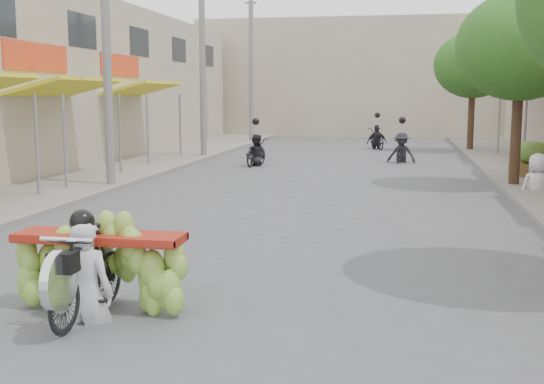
{
  "coord_description": "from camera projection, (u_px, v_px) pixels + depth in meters",
  "views": [
    {
      "loc": [
        2.3,
        -5.3,
        2.55
      ],
      "look_at": [
        0.46,
        4.56,
        1.1
      ],
      "focal_mm": 45.0,
      "sensor_mm": 36.0,
      "label": 1
    }
  ],
  "objects": [
    {
      "name": "sidewalk_left",
      "position": [
        103.0,
        172.0,
        21.79
      ],
      "size": [
        4.0,
        60.0,
        0.12
      ],
      "primitive_type": "cube",
      "color": "gray",
      "rests_on": "ground"
    },
    {
      "name": "far_building",
      "position": [
        363.0,
        79.0,
        42.41
      ],
      "size": [
        20.0,
        6.0,
        7.0
      ],
      "primitive_type": "cube",
      "color": "#AFA18B",
      "rests_on": "ground"
    },
    {
      "name": "utility_pole_mid",
      "position": [
        106.0,
        38.0,
        18.02
      ],
      "size": [
        0.6,
        0.24,
        8.0
      ],
      "color": "slate",
      "rests_on": "ground"
    },
    {
      "name": "utility_pole_far",
      "position": [
        202.0,
        56.0,
        26.77
      ],
      "size": [
        0.6,
        0.24,
        8.0
      ],
      "color": "slate",
      "rests_on": "ground"
    },
    {
      "name": "utility_pole_back",
      "position": [
        251.0,
        65.0,
        35.53
      ],
      "size": [
        0.6,
        0.24,
        8.0
      ],
      "color": "slate",
      "rests_on": "ground"
    },
    {
      "name": "street_tree_mid",
      "position": [
        520.0,
        47.0,
        18.04
      ],
      "size": [
        3.4,
        3.4,
        5.25
      ],
      "color": "#3A2719",
      "rests_on": "ground"
    },
    {
      "name": "street_tree_far",
      "position": [
        473.0,
        65.0,
        29.71
      ],
      "size": [
        3.4,
        3.4,
        5.25
      ],
      "color": "#3A2719",
      "rests_on": "ground"
    },
    {
      "name": "produce_crate_far",
      "position": [
        532.0,
        156.0,
        20.28
      ],
      "size": [
        1.2,
        0.88,
        1.16
      ],
      "color": "brown",
      "rests_on": "ground"
    },
    {
      "name": "banana_motorbike",
      "position": [
        91.0,
        256.0,
        7.79
      ],
      "size": [
        2.2,
        1.89,
        2.16
      ],
      "color": "black",
      "rests_on": "ground"
    },
    {
      "name": "pedestrian",
      "position": [
        539.0,
        153.0,
        17.41
      ],
      "size": [
        1.03,
        0.76,
        1.86
      ],
      "rotation": [
        0.0,
        0.0,
        3.4
      ],
      "color": "silver",
      "rests_on": "ground"
    },
    {
      "name": "bg_motorbike_a",
      "position": [
        256.0,
        145.0,
        24.27
      ],
      "size": [
        0.87,
        1.78,
        1.95
      ],
      "color": "black",
      "rests_on": "ground"
    },
    {
      "name": "bg_motorbike_b",
      "position": [
        402.0,
        139.0,
        25.34
      ],
      "size": [
        1.15,
        1.61,
        1.95
      ],
      "color": "black",
      "rests_on": "ground"
    },
    {
      "name": "bg_motorbike_c",
      "position": [
        377.0,
        132.0,
        31.53
      ],
      "size": [
        1.16,
        1.83,
        1.95
      ],
      "color": "black",
      "rests_on": "ground"
    }
  ]
}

